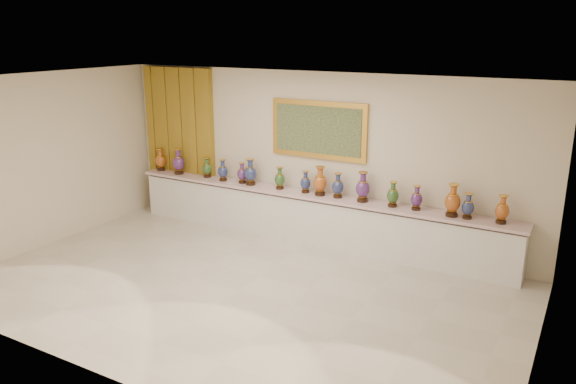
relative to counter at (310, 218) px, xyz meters
name	(u,v)px	position (x,y,z in m)	size (l,w,h in m)	color
ground	(239,290)	(0.00, -2.27, -0.44)	(8.00, 8.00, 0.00)	beige
room	(200,140)	(-2.54, 0.17, 1.15)	(8.00, 8.00, 8.00)	beige
counter	(310,218)	(0.00, 0.00, 0.00)	(7.28, 0.48, 0.90)	white
vase_0	(161,161)	(-3.44, 0.00, 0.67)	(0.22, 0.22, 0.45)	#321D0E
vase_1	(179,163)	(-2.93, -0.05, 0.69)	(0.24, 0.24, 0.51)	#321D0E
vase_2	(207,168)	(-2.27, 0.02, 0.64)	(0.20, 0.20, 0.39)	#321D0E
vase_3	(223,171)	(-1.85, -0.04, 0.65)	(0.23, 0.23, 0.42)	#321D0E
vase_4	(242,174)	(-1.43, -0.01, 0.64)	(0.24, 0.24, 0.40)	#321D0E
vase_5	(250,173)	(-1.23, -0.03, 0.69)	(0.29, 0.29, 0.50)	#321D0E
vase_6	(280,179)	(-0.62, -0.01, 0.65)	(0.24, 0.24, 0.40)	#321D0E
vase_7	(305,183)	(-0.10, 0.01, 0.64)	(0.24, 0.24, 0.40)	#321D0E
vase_8	(320,182)	(0.20, -0.01, 0.69)	(0.25, 0.25, 0.51)	#321D0E
vase_9	(338,187)	(0.53, 0.01, 0.66)	(0.20, 0.20, 0.43)	#321D0E
vase_10	(363,188)	(0.99, 0.00, 0.69)	(0.26, 0.26, 0.51)	#321D0E
vase_11	(393,195)	(1.52, -0.02, 0.65)	(0.26, 0.26, 0.42)	#321D0E
vase_12	(417,199)	(1.90, 0.00, 0.64)	(0.21, 0.21, 0.40)	#321D0E
vase_13	(453,202)	(2.48, -0.04, 0.70)	(0.32, 0.32, 0.52)	#321D0E
vase_14	(468,207)	(2.71, -0.04, 0.64)	(0.24, 0.24, 0.40)	#321D0E
vase_15	(502,211)	(3.20, -0.02, 0.66)	(0.22, 0.22, 0.44)	#321D0E
label_card	(230,183)	(-1.61, -0.14, 0.47)	(0.10, 0.06, 0.00)	white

